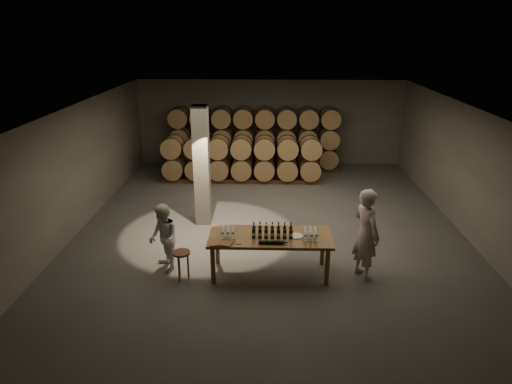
{
  "coord_description": "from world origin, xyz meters",
  "views": [
    {
      "loc": [
        -0.06,
        -11.24,
        5.09
      ],
      "look_at": [
        -0.36,
        -0.36,
        1.1
      ],
      "focal_mm": 32.0,
      "sensor_mm": 36.0,
      "label": 1
    }
  ],
  "objects_px": {
    "plate": "(296,236)",
    "person_woman": "(163,238)",
    "person_man": "(366,234)",
    "notebook_near": "(225,244)",
    "bottle_cluster": "(272,232)",
    "tasting_table": "(270,240)",
    "stool": "(182,257)"
  },
  "relations": [
    {
      "from": "person_woman",
      "to": "tasting_table",
      "type": "bearing_deg",
      "value": 59.06
    },
    {
      "from": "person_man",
      "to": "bottle_cluster",
      "type": "bearing_deg",
      "value": 62.93
    },
    {
      "from": "plate",
      "to": "person_man",
      "type": "distance_m",
      "value": 1.45
    },
    {
      "from": "plate",
      "to": "person_woman",
      "type": "xyz_separation_m",
      "value": [
        -2.86,
        0.13,
        -0.15
      ]
    },
    {
      "from": "plate",
      "to": "notebook_near",
      "type": "height_order",
      "value": "notebook_near"
    },
    {
      "from": "plate",
      "to": "notebook_near",
      "type": "relative_size",
      "value": 1.14
    },
    {
      "from": "bottle_cluster",
      "to": "notebook_near",
      "type": "relative_size",
      "value": 3.37
    },
    {
      "from": "plate",
      "to": "person_man",
      "type": "bearing_deg",
      "value": -1.98
    },
    {
      "from": "person_man",
      "to": "notebook_near",
      "type": "bearing_deg",
      "value": 70.93
    },
    {
      "from": "bottle_cluster",
      "to": "person_woman",
      "type": "relative_size",
      "value": 0.56
    },
    {
      "from": "plate",
      "to": "person_woman",
      "type": "bearing_deg",
      "value": 177.43
    },
    {
      "from": "plate",
      "to": "stool",
      "type": "relative_size",
      "value": 0.46
    },
    {
      "from": "plate",
      "to": "notebook_near",
      "type": "bearing_deg",
      "value": -163.77
    },
    {
      "from": "plate",
      "to": "person_woman",
      "type": "relative_size",
      "value": 0.19
    },
    {
      "from": "stool",
      "to": "notebook_near",
      "type": "bearing_deg",
      "value": -10.13
    },
    {
      "from": "tasting_table",
      "to": "stool",
      "type": "xyz_separation_m",
      "value": [
        -1.86,
        -0.27,
        -0.28
      ]
    },
    {
      "from": "bottle_cluster",
      "to": "stool",
      "type": "xyz_separation_m",
      "value": [
        -1.9,
        -0.23,
        -0.49
      ]
    },
    {
      "from": "tasting_table",
      "to": "person_woman",
      "type": "bearing_deg",
      "value": 177.07
    },
    {
      "from": "notebook_near",
      "to": "tasting_table",
      "type": "bearing_deg",
      "value": 41.38
    },
    {
      "from": "stool",
      "to": "person_man",
      "type": "xyz_separation_m",
      "value": [
        3.86,
        0.21,
        0.48
      ]
    },
    {
      "from": "tasting_table",
      "to": "person_man",
      "type": "distance_m",
      "value": 2.01
    },
    {
      "from": "tasting_table",
      "to": "person_woman",
      "type": "distance_m",
      "value": 2.31
    },
    {
      "from": "stool",
      "to": "person_man",
      "type": "relative_size",
      "value": 0.32
    },
    {
      "from": "bottle_cluster",
      "to": "person_woman",
      "type": "distance_m",
      "value": 2.37
    },
    {
      "from": "tasting_table",
      "to": "person_man",
      "type": "bearing_deg",
      "value": -1.73
    },
    {
      "from": "bottle_cluster",
      "to": "stool",
      "type": "bearing_deg",
      "value": -173.09
    },
    {
      "from": "tasting_table",
      "to": "plate",
      "type": "bearing_deg",
      "value": -1.06
    },
    {
      "from": "person_man",
      "to": "tasting_table",
      "type": "bearing_deg",
      "value": 61.84
    },
    {
      "from": "stool",
      "to": "person_woman",
      "type": "distance_m",
      "value": 0.64
    },
    {
      "from": "notebook_near",
      "to": "stool",
      "type": "relative_size",
      "value": 0.4
    },
    {
      "from": "bottle_cluster",
      "to": "person_woman",
      "type": "bearing_deg",
      "value": 176.19
    },
    {
      "from": "bottle_cluster",
      "to": "notebook_near",
      "type": "distance_m",
      "value": 1.04
    }
  ]
}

